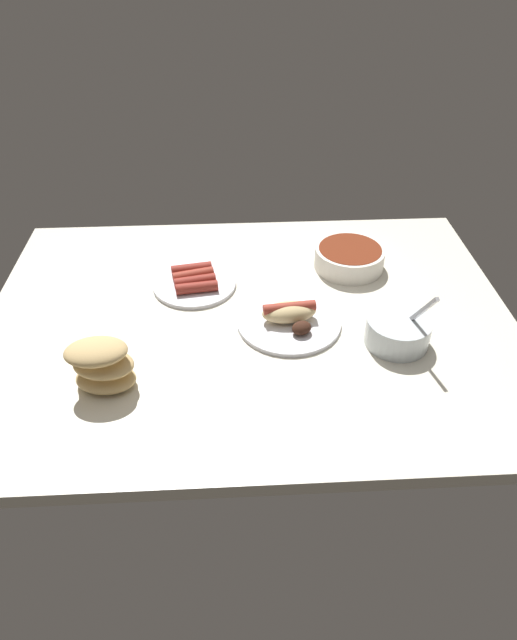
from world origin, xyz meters
The scene contains 6 objects.
ground_plane centered at (0.00, 0.00, -1.50)cm, with size 120.00×90.00×3.00cm, color silver.
plate_sausages centered at (-13.09, 13.53, 1.20)cm, with size 20.31×20.31×3.57cm.
plate_hotdog_assembled centered at (8.68, -2.82, 1.74)cm, with size 23.36×23.36×5.61cm.
bread_stack centered at (-29.14, -20.22, 5.40)cm, with size 13.47×10.38×10.80cm.
bowl_chili centered at (26.16, 19.88, 3.00)cm, with size 17.63×17.63×5.51cm.
bowl_coleslaw centered at (30.95, -10.30, 3.39)cm, with size 13.71×13.71×15.92cm.
Camera 1 is at (-3.44, -99.39, 77.24)cm, focal length 31.06 mm.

